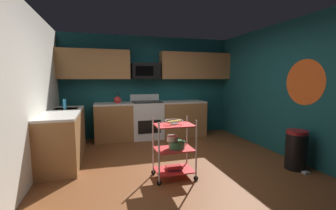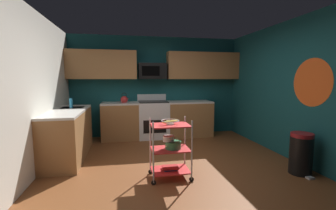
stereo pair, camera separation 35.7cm
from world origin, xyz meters
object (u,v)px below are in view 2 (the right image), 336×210
Objects in this scene: mixing_bowl_small at (169,138)px; trash_can at (301,154)px; rolling_cart at (170,149)px; kettle at (124,99)px; oven_range at (153,119)px; dish_soap_bottle at (71,103)px; book_stack at (170,168)px; microwave at (152,71)px; mixing_bowl_large at (173,145)px; fruit_bowl at (170,122)px.

mixing_bowl_small is 2.13m from trash_can.
rolling_cart is 2.09m from trash_can.
mixing_bowl_small is at bearing -74.91° from kettle.
oven_range is 6.04× the size of mixing_bowl_small.
dish_soap_bottle is at bearing -154.08° from oven_range.
book_stack is at bearing -74.52° from kettle.
microwave is 2.65× the size of kettle.
fruit_bowl is at bearing 180.00° from mixing_bowl_large.
kettle is at bearing 105.48° from book_stack.
rolling_cart is 3.47× the size of kettle.
mixing_bowl_small is (-0.02, 0.02, 0.16)m from rolling_cart.
microwave is 1.06× the size of trash_can.
oven_range is 3.36m from trash_can.
microwave is 2.67m from fruit_bowl.
rolling_cart reaches higher than trash_can.
microwave is 2.80m from mixing_bowl_large.
oven_range is 4.17× the size of kettle.
fruit_bowl is at bearing 0.00° from rolling_cart.
dish_soap_bottle reaches higher than book_stack.
oven_range is at bearing 88.90° from rolling_cart.
trash_can is at bearing -6.79° from mixing_bowl_large.
fruit_bowl is at bearing -74.52° from kettle.
fruit_bowl is at bearing 173.35° from trash_can.
kettle reaches higher than mixing_bowl_large.
fruit_bowl is (0.00, 0.00, 0.42)m from rolling_cart.
oven_range is 1.57× the size of microwave.
book_stack is (0.00, 0.00, -0.30)m from rolling_cart.
microwave reaches higher than dish_soap_bottle.
rolling_cart is at bearing 173.35° from trash_can.
mixing_bowl_large is 0.37m from book_stack.
microwave reaches higher than oven_range.
microwave is 3.85× the size of mixing_bowl_small.
oven_range is 4.36× the size of book_stack.
rolling_cart is (-0.05, -2.54, -1.25)m from microwave.
trash_can reaches higher than book_stack.
rolling_cart is (-0.05, -2.43, -0.02)m from oven_range.
dish_soap_bottle is (-1.77, 1.57, 0.50)m from mixing_bowl_large.
oven_range reaches higher than rolling_cart.
oven_range is 2.43m from mixing_bowl_large.
trash_can is (2.03, -2.68, -0.15)m from oven_range.
mixing_bowl_small is at bearing 145.40° from book_stack.
mixing_bowl_small is at bearing 166.89° from mixing_bowl_large.
dish_soap_bottle is 0.30× the size of trash_can.
oven_range is 1.23m from microwave.
kettle reaches higher than fruit_bowl.
rolling_cart is 0.30m from book_stack.
fruit_bowl is 2.52m from kettle.
dish_soap_bottle reaches higher than rolling_cart.
mixing_bowl_small is 0.72× the size of book_stack.
trash_can is (2.03, -2.78, -1.37)m from microwave.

